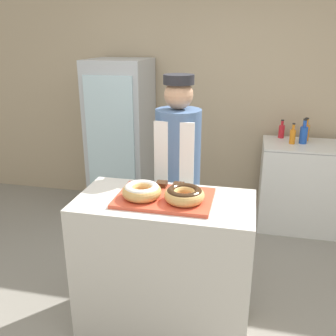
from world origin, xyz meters
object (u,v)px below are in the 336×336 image
brownie_back_right (178,185)px  beverage_fridge (122,138)px  serving_tray (165,198)px  donut_chocolate_glaze (184,194)px  bottle_orange (305,132)px  donut_light_glaze (142,190)px  bottle_orange_b (293,136)px  baker_person (178,175)px  chest_freezer (303,186)px  brownie_back_left (162,184)px  bottle_blue (304,134)px  bottle_red (282,131)px

brownie_back_right → beverage_fridge: size_ratio=0.04×
serving_tray → donut_chocolate_glaze: (0.14, -0.05, 0.06)m
brownie_back_right → bottle_orange: bearing=59.7°
donut_light_glaze → beverage_fridge: size_ratio=0.14×
donut_chocolate_glaze → bottle_orange_b: bearing=66.0°
baker_person → bottle_orange_b: baker_person is taller
donut_chocolate_glaze → bottle_orange: bottle_orange is taller
chest_freezer → bottle_orange_b: bottle_orange_b is taller
beverage_fridge → bottle_orange: size_ratio=7.18×
donut_light_glaze → baker_person: baker_person is taller
serving_tray → donut_light_glaze: 0.16m
brownie_back_left → brownie_back_right: bearing=0.0°
serving_tray → brownie_back_right: 0.17m
donut_chocolate_glaze → serving_tray: bearing=160.4°
brownie_back_left → chest_freezer: 2.02m
brownie_back_left → bottle_blue: bearing=55.7°
brownie_back_left → bottle_orange_b: bearing=57.8°
bottle_red → bottle_orange_b: (0.09, -0.22, 0.01)m
serving_tray → chest_freezer: (1.09, 1.73, -0.51)m
donut_light_glaze → bottle_orange_b: size_ratio=1.19×
bottle_orange_b → donut_light_glaze: bearing=-121.0°
beverage_fridge → bottle_red: (1.73, 0.21, 0.13)m
serving_tray → bottle_orange: (1.07, 1.88, 0.04)m
chest_freezer → bottle_orange_b: size_ratio=4.35×
donut_chocolate_glaze → brownie_back_left: (-0.19, 0.21, -0.03)m
bottle_blue → bottle_orange: (0.03, 0.12, -0.00)m
bottle_blue → bottle_orange: size_ratio=1.05×
bottle_blue → bottle_orange_b: bottle_blue is taller
chest_freezer → brownie_back_left: bearing=-126.1°
brownie_back_left → baker_person: bearing=87.6°
serving_tray → bottle_orange: 2.16m
serving_tray → baker_person: size_ratio=0.36×
baker_person → bottle_blue: size_ratio=6.65×
serving_tray → bottle_blue: bottle_blue is taller
bottle_red → brownie_back_right: bearing=-113.5°
beverage_fridge → chest_freezer: bearing=0.2°
brownie_back_left → bottle_orange_b: size_ratio=0.34×
donut_chocolate_glaze → bottle_blue: (0.90, 1.81, -0.02)m
bottle_orange_b → brownie_back_right: bearing=-119.0°
serving_tray → bottle_orange_b: (0.93, 1.72, 0.02)m
brownie_back_left → bottle_orange_b: 1.85m
donut_light_glaze → bottle_red: (0.97, 1.99, -0.04)m
donut_chocolate_glaze → chest_freezer: (0.95, 1.78, -0.57)m
bottle_red → donut_light_glaze: bearing=-116.0°
bottle_red → beverage_fridge: bearing=-173.0°
donut_light_glaze → brownie_back_right: 0.29m
serving_tray → beverage_fridge: 1.95m
serving_tray → bottle_orange_b: bearing=61.7°
donut_chocolate_glaze → baker_person: bearing=104.5°
donut_light_glaze → bottle_blue: (1.17, 1.81, -0.02)m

